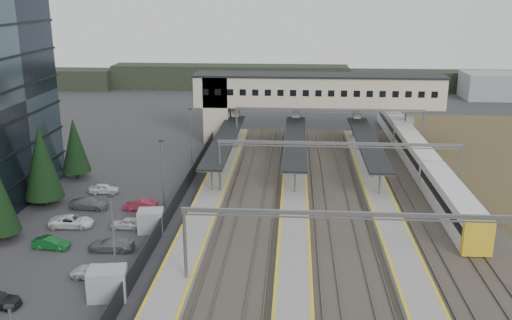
# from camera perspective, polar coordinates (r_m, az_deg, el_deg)

# --- Properties ---
(ground) EXTENTS (220.00, 220.00, 0.00)m
(ground) POSITION_cam_1_polar(r_m,az_deg,el_deg) (56.39, -3.41, -8.68)
(ground) COLOR #2B2B2D
(ground) RESTS_ON ground
(car_park) EXTENTS (10.62, 44.43, 1.29)m
(car_park) POSITION_cam_1_polar(r_m,az_deg,el_deg) (53.61, -19.07, -10.29)
(car_park) COLOR #9F9FA3
(car_park) RESTS_ON ground
(lampposts) EXTENTS (0.50, 53.25, 8.07)m
(lampposts) POSITION_cam_1_polar(r_m,az_deg,el_deg) (57.38, -11.29, -3.84)
(lampposts) COLOR slate
(lampposts) RESTS_ON ground
(fence) EXTENTS (0.08, 90.00, 2.00)m
(fence) POSITION_cam_1_polar(r_m,az_deg,el_deg) (61.60, -8.87, -5.60)
(fence) COLOR #26282B
(fence) RESTS_ON ground
(relay_cabin_near) EXTENTS (3.37, 2.71, 2.53)m
(relay_cabin_near) POSITION_cam_1_polar(r_m,az_deg,el_deg) (48.68, -14.64, -11.86)
(relay_cabin_near) COLOR gray
(relay_cabin_near) RESTS_ON ground
(relay_cabin_far) EXTENTS (2.80, 2.43, 2.35)m
(relay_cabin_far) POSITION_cam_1_polar(r_m,az_deg,el_deg) (60.30, -10.48, -6.00)
(relay_cabin_far) COLOR gray
(relay_cabin_far) RESTS_ON ground
(rail_corridor) EXTENTS (34.00, 90.00, 0.92)m
(rail_corridor) POSITION_cam_1_polar(r_m,az_deg,el_deg) (60.46, 6.06, -6.65)
(rail_corridor) COLOR #39332B
(rail_corridor) RESTS_ON ground
(canopies) EXTENTS (23.10, 30.00, 3.28)m
(canopies) POSITION_cam_1_polar(r_m,az_deg,el_deg) (80.14, 3.97, 1.95)
(canopies) COLOR black
(canopies) RESTS_ON ground
(footbridge) EXTENTS (40.40, 6.40, 11.20)m
(footbridge) POSITION_cam_1_polar(r_m,az_deg,el_deg) (93.98, 4.47, 6.59)
(footbridge) COLOR #C2B998
(footbridge) RESTS_ON ground
(gantries) EXTENTS (28.40, 62.28, 7.17)m
(gantries) POSITION_cam_1_polar(r_m,az_deg,el_deg) (56.75, 8.99, -2.17)
(gantries) COLOR slate
(gantries) RESTS_ON ground
(train) EXTENTS (2.82, 58.88, 3.55)m
(train) POSITION_cam_1_polar(r_m,az_deg,el_deg) (83.53, 15.68, 0.61)
(train) COLOR beige
(train) RESTS_ON ground
(treeline_far) EXTENTS (170.00, 19.00, 7.00)m
(treeline_far) POSITION_cam_1_polar(r_m,az_deg,el_deg) (145.41, 10.74, 7.86)
(treeline_far) COLOR black
(treeline_far) RESTS_ON ground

